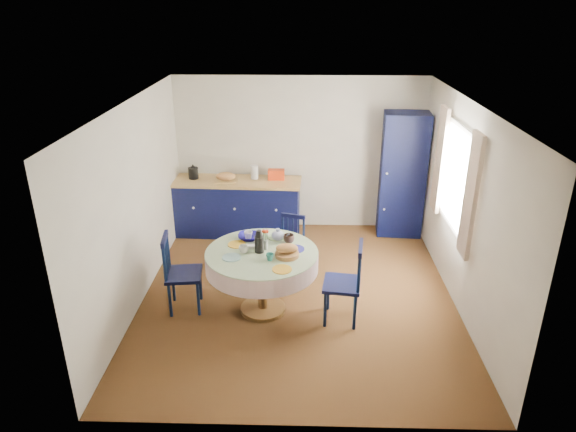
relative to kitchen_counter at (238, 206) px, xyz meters
The scene contains 17 objects.
floor 2.20m from the kitchen_counter, 62.22° to the right, with size 4.50×4.50×0.00m, color black.
ceiling 2.96m from the kitchen_counter, 62.22° to the right, with size 4.50×4.50×0.00m, color white.
wall_back 1.32m from the kitchen_counter, 19.24° to the left, with size 4.00×0.02×2.50m, color beige.
wall_left 2.28m from the kitchen_counter, 117.72° to the right, with size 0.02×4.50×2.50m, color beige.
wall_right 3.64m from the kitchen_counter, 32.35° to the right, with size 0.02×4.50×2.50m, color beige.
window 3.52m from the kitchen_counter, 28.45° to the right, with size 0.10×1.74×1.45m.
kitchen_counter is the anchor object (origin of this frame).
pantry_cabinet 2.69m from the kitchen_counter, ahead, with size 0.73×0.55×1.99m.
dining_table 2.36m from the kitchen_counter, 75.79° to the right, with size 1.35×1.35×1.10m.
chair_left 2.30m from the kitchen_counter, 100.98° to the right, with size 0.47×0.49×1.00m.
chair_far 1.60m from the kitchen_counter, 56.38° to the right, with size 0.47×0.46×0.85m.
chair_right 2.91m from the kitchen_counter, 57.40° to the right, with size 0.49×0.51×1.01m.
mug_a 2.37m from the kitchen_counter, 81.17° to the right, with size 0.11×0.11×0.09m, color silver.
mug_b 2.61m from the kitchen_counter, 74.76° to the right, with size 0.09×0.09×0.08m, color #2C7B71.
mug_c 2.25m from the kitchen_counter, 66.38° to the right, with size 0.14×0.14×0.11m, color black.
mug_d 2.01m from the kitchen_counter, 78.97° to the right, with size 0.11×0.11×0.10m, color silver.
cobalt_bowl 2.02m from the kitchen_counter, 78.81° to the right, with size 0.27×0.27×0.07m, color #100B65.
Camera 1 is at (0.03, -5.80, 3.60)m, focal length 32.00 mm.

